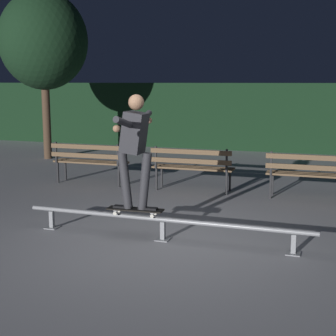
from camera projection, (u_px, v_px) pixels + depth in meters
ground_plane at (160, 242)px, 6.68m from camera, size 90.00×90.00×0.00m
hedge_backdrop at (266, 117)px, 15.63m from camera, size 24.00×1.20×2.08m
grind_rail at (163, 223)px, 6.73m from camera, size 4.07×0.18×0.31m
skateboard at (135, 210)px, 6.84m from camera, size 0.79×0.25×0.09m
skateboarder at (135, 142)px, 6.68m from camera, size 0.63×1.41×1.56m
park_bench_leftmost at (89, 159)px, 10.39m from camera, size 1.61×0.44×0.88m
park_bench_left_center at (192, 164)px, 9.67m from camera, size 1.61×0.44×0.88m
park_bench_right_center at (311, 171)px, 8.96m from camera, size 1.61×0.44×0.88m
tree_far_left at (43, 41)px, 13.40m from camera, size 2.38×2.38×4.52m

